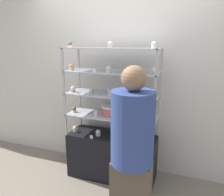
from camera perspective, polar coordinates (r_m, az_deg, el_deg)
The scene contains 33 objects.
ground_plane at distance 3.15m, azimuth -0.00°, elevation -19.64°, with size 20.00×20.00×0.00m, color gray.
back_wall at distance 2.98m, azimuth 2.34°, elevation 5.47°, with size 8.00×0.05×2.60m.
display_base at distance 2.99m, azimuth -0.00°, elevation -14.90°, with size 1.13×0.42×0.60m.
display_riser_lower at distance 2.76m, azimuth -0.00°, elevation -4.81°, with size 1.13×0.42×0.28m.
display_riser_middle at distance 2.69m, azimuth -0.00°, elevation 0.74°, with size 1.13×0.42×0.28m.
display_riser_upper at distance 2.64m, azimuth -0.00°, elevation 6.56°, with size 1.13×0.42×0.28m.
display_riser_top at distance 2.62m, azimuth -0.00°, elevation 12.55°, with size 1.13×0.42×0.28m.
layer_cake_centerpiece at distance 2.72m, azimuth -0.44°, elevation -3.32°, with size 0.21×0.21×0.13m.
sheet_cake_frosted at distance 2.78m, azimuth 5.62°, elevation -9.68°, with size 0.22×0.16×0.07m.
cupcake_0 at distance 2.99m, azimuth -9.58°, elevation -7.95°, with size 0.07×0.07×0.08m.
cupcake_1 at distance 2.84m, azimuth -3.63°, elevation -9.07°, with size 0.07×0.07×0.08m.
cupcake_2 at distance 2.65m, azimuth 9.77°, elevation -10.96°, with size 0.07×0.07×0.08m.
price_tag_0 at distance 2.76m, azimuth -5.42°, elevation -10.12°, with size 0.04×0.00×0.04m.
cupcake_3 at distance 2.91m, azimuth -9.85°, elevation -2.96°, with size 0.06×0.06×0.07m.
cupcake_4 at distance 2.72m, azimuth -4.25°, elevation -4.02°, with size 0.06×0.06×0.07m.
cupcake_5 at distance 2.61m, azimuth 2.71°, elevation -4.74°, with size 0.06×0.06×0.07m.
cupcake_6 at distance 2.52m, azimuth 10.35°, elevation -5.70°, with size 0.06×0.06×0.07m.
price_tag_1 at distance 2.54m, azimuth 1.43°, elevation -5.59°, with size 0.04×0.00×0.04m.
cupcake_7 at distance 2.82m, azimuth -10.16°, elevation 2.28°, with size 0.06×0.06×0.07m.
cupcake_8 at distance 2.74m, azimuth -5.43°, elevation 2.08°, with size 0.06×0.06×0.07m.
cupcake_9 at distance 2.61m, azimuth -0.55°, elevation 1.53°, with size 0.06×0.06×0.07m.
cupcake_10 at distance 2.50m, azimuth 4.60°, elevation 0.96°, with size 0.06×0.06×0.07m.
cupcake_11 at distance 2.48m, azimuth 10.50°, elevation 0.63°, with size 0.06×0.06×0.07m.
price_tag_2 at distance 2.65m, azimuth -8.66°, elevation 1.31°, with size 0.04×0.00×0.04m.
cupcake_12 at distance 2.80m, azimuth -10.53°, elevation 7.92°, with size 0.06×0.06×0.08m.
cupcake_13 at distance 2.52m, azimuth -0.93°, elevation 7.49°, with size 0.06×0.06×0.08m.
cupcake_14 at distance 2.44m, azimuth 10.89°, elevation 7.00°, with size 0.06×0.06×0.08m.
price_tag_3 at distance 2.51m, azimuth -4.67°, elevation 7.09°, with size 0.04×0.00×0.04m.
cupcake_15 at distance 2.74m, azimuth -10.92°, elevation 13.51°, with size 0.06×0.06×0.07m.
cupcake_16 at distance 2.56m, azimuth -0.54°, elevation 13.73°, with size 0.06×0.06×0.07m.
cupcake_17 at distance 2.38m, azimuth 10.95°, elevation 13.45°, with size 0.06×0.06×0.07m.
price_tag_4 at distance 2.43m, azimuth -0.86°, elevation 13.39°, with size 0.04×0.00×0.04m.
customer_figure at distance 1.95m, azimuth 5.24°, elevation -13.57°, with size 0.37×0.37×1.58m.
Camera 1 is at (0.89, -2.46, 1.75)m, focal length 35.00 mm.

